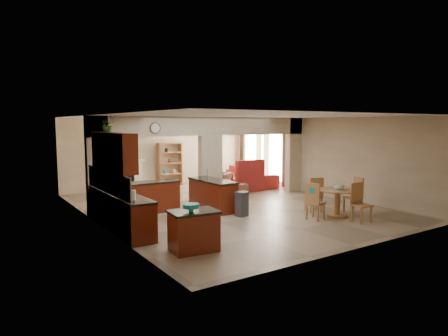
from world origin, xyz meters
TOP-DOWN VIEW (x-y plane):
  - floor at (0.00, 0.00)m, footprint 10.00×10.00m
  - ceiling at (0.00, 0.00)m, footprint 10.00×10.00m
  - wall_back at (0.00, 5.00)m, footprint 8.00×0.00m
  - wall_front at (0.00, -5.00)m, footprint 8.00×0.00m
  - wall_left at (-4.00, 0.00)m, footprint 0.00×10.00m
  - wall_right at (4.00, 0.00)m, footprint 0.00×10.00m
  - partition_left_pier at (-3.70, 1.00)m, footprint 0.60×0.25m
  - partition_center_pier at (0.00, 1.00)m, footprint 0.80×0.25m
  - partition_right_pier at (3.70, 1.00)m, footprint 0.60×0.25m
  - partition_header at (0.00, 1.00)m, footprint 8.00×0.25m
  - kitchen_counter at (-3.26, -0.25)m, footprint 2.52×3.29m
  - upper_cabinets at (-3.82, -0.80)m, footprint 0.35×2.40m
  - peninsula at (-0.60, -0.11)m, footprint 0.70×1.85m
  - wall_clock at (-2.00, 0.85)m, footprint 0.34×0.03m
  - rug at (1.20, 2.10)m, footprint 1.60×1.30m
  - fireplace at (-1.60, 4.83)m, footprint 1.60×0.35m
  - shelving_unit at (0.35, 4.82)m, footprint 1.00×0.32m
  - window_a at (3.97, 2.30)m, footprint 0.02×0.90m
  - window_b at (3.97, 4.00)m, footprint 0.02×0.90m
  - glazed_door at (3.97, 3.15)m, footprint 0.02×0.70m
  - drape_a_left at (3.93, 1.70)m, footprint 0.10×0.28m
  - drape_a_right at (3.93, 2.90)m, footprint 0.10×0.28m
  - drape_b_left at (3.93, 3.40)m, footprint 0.10×0.28m
  - drape_b_right at (3.93, 4.60)m, footprint 0.10×0.28m
  - ceiling_fan at (1.50, 3.00)m, footprint 1.00×1.00m
  - kitchen_island at (-3.00, -3.26)m, footprint 1.03×0.78m
  - teal_bowl at (-3.07, -3.29)m, footprint 0.33×0.33m
  - trash_can at (-0.38, -1.31)m, footprint 0.34×0.30m
  - dining_table at (1.82, -2.80)m, footprint 1.13×1.13m
  - fruit_bowl at (1.81, -2.85)m, footprint 0.30×0.30m
  - sofa at (3.30, 3.11)m, footprint 2.86×1.44m
  - chaise at (2.22, 2.16)m, footprint 1.26×1.04m
  - armchair at (1.15, 2.27)m, footprint 1.16×1.17m
  - ottoman at (1.61, 1.61)m, footprint 0.67×0.67m
  - plant at (-3.82, -0.44)m, footprint 0.44×0.41m
  - chair_north at (1.73, -2.04)m, footprint 0.54×0.54m
  - chair_east at (2.67, -2.72)m, footprint 0.51×0.51m
  - chair_south at (1.85, -3.51)m, footprint 0.47×0.47m
  - chair_west at (0.97, -2.74)m, footprint 0.51×0.51m

SIDE VIEW (x-z plane):
  - floor at x=0.00m, z-range 0.00..0.00m
  - rug at x=1.20m, z-range 0.00..0.01m
  - ottoman at x=1.61m, z-range 0.00..0.39m
  - chaise at x=2.22m, z-range 0.00..0.49m
  - trash_can at x=-0.38m, z-range 0.00..0.64m
  - armchair at x=1.15m, z-range 0.00..0.78m
  - sofa at x=3.30m, z-range 0.00..0.80m
  - kitchen_island at x=-3.00m, z-range 0.00..0.84m
  - peninsula at x=-0.60m, z-range 0.00..0.91m
  - kitchen_counter at x=-3.26m, z-range -0.27..1.20m
  - dining_table at x=1.82m, z-range 0.13..0.89m
  - chair_north at x=1.73m, z-range 0.04..1.07m
  - chair_east at x=2.67m, z-range 0.04..1.07m
  - chair_south at x=1.85m, z-range 0.04..1.07m
  - chair_west at x=0.97m, z-range 0.04..1.07m
  - fireplace at x=-1.60m, z-range 0.01..1.21m
  - fruit_bowl at x=1.81m, z-range 0.77..0.93m
  - shelving_unit at x=0.35m, z-range 0.00..1.80m
  - teal_bowl at x=-3.07m, z-range 0.83..0.99m
  - glazed_door at x=3.97m, z-range 0.00..2.10m
  - partition_center_pier at x=0.00m, z-range 0.00..2.20m
  - drape_a_left at x=3.93m, z-range 0.05..2.35m
  - drape_a_right at x=3.93m, z-range 0.05..2.35m
  - drape_b_left at x=3.93m, z-range 0.05..2.35m
  - drape_b_right at x=3.93m, z-range 0.05..2.35m
  - window_a at x=3.97m, z-range 0.25..2.15m
  - window_b at x=3.97m, z-range 0.25..2.15m
  - partition_left_pier at x=-3.70m, z-range 0.00..2.80m
  - partition_right_pier at x=3.70m, z-range 0.00..2.80m
  - wall_back at x=0.00m, z-range -2.60..5.40m
  - wall_front at x=0.00m, z-range -2.60..5.40m
  - wall_left at x=-4.00m, z-range -3.60..6.40m
  - wall_right at x=4.00m, z-range -3.60..6.40m
  - upper_cabinets at x=-3.82m, z-range 1.47..2.37m
  - wall_clock at x=-2.00m, z-range 2.28..2.62m
  - partition_header at x=0.00m, z-range 2.20..2.80m
  - ceiling_fan at x=1.50m, z-range 2.51..2.61m
  - plant at x=-3.82m, z-range 2.37..2.77m
  - ceiling at x=0.00m, z-range 2.80..2.80m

